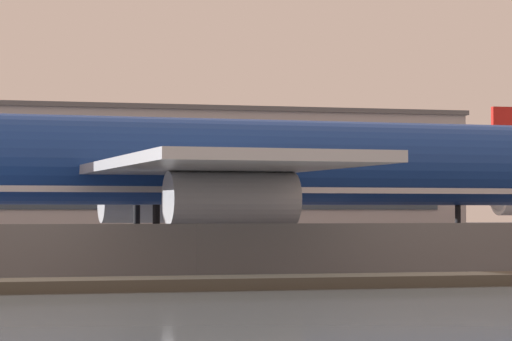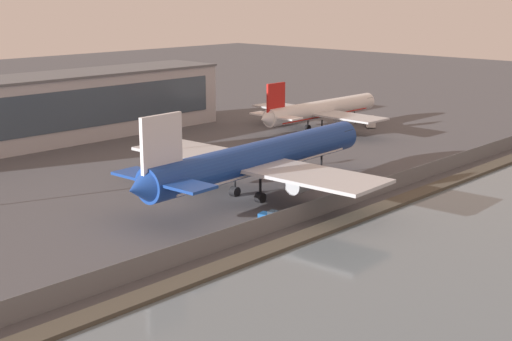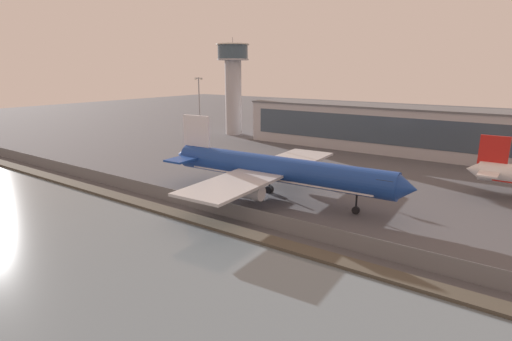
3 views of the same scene
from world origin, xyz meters
name	(u,v)px [view 1 (image 1 of 3)]	position (x,y,z in m)	size (l,w,h in m)	color
ground_plane	(142,267)	(0.00, 0.00, 0.00)	(500.00, 500.00, 0.00)	#4C4C51
shoreline_seawall	(218,283)	(0.00, -20.50, 0.25)	(320.00, 3.00, 0.50)	#474238
perimeter_fence	(197,253)	(0.00, -16.00, 1.35)	(280.00, 0.10, 2.70)	slate
cargo_jet_blue	(189,165)	(2.34, -2.30, 5.91)	(52.68, 45.11, 15.49)	#193D93
baggage_tug	(50,264)	(-6.39, -13.04, 0.81)	(2.32, 3.49, 1.80)	#19519E
terminal_building	(66,175)	(1.17, 58.71, 7.11)	(85.53, 15.79, 14.20)	#B2B2B7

